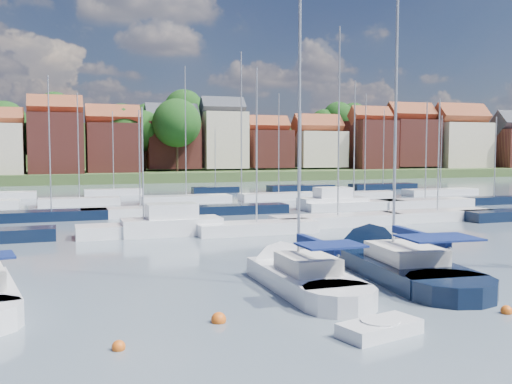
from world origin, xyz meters
name	(u,v)px	position (x,y,z in m)	size (l,w,h in m)	color
ground	(186,206)	(0.00, 40.00, 0.00)	(260.00, 260.00, 0.00)	#4F5E6C
sailboat_centre	(292,275)	(-2.82, 3.66, 0.36)	(2.89, 10.89, 14.83)	white
sailboat_navy	(380,260)	(2.83, 5.34, 0.34)	(4.92, 14.22, 19.20)	black
tender	(380,329)	(-2.99, -4.21, 0.23)	(3.02, 1.94, 0.60)	white
buoy_b	(119,350)	(-11.19, -2.82, 0.00)	(0.42, 0.42, 0.42)	#D85914
buoy_c	(219,322)	(-7.59, -1.13, 0.00)	(0.53, 0.53, 0.53)	#D85914
buoy_d	(506,313)	(2.79, -3.55, 0.00)	(0.42, 0.42, 0.42)	#D85914
buoy_e	(351,266)	(1.45, 5.96, 0.00)	(0.47, 0.47, 0.47)	#D85914
marina_field	(215,206)	(1.91, 35.15, 0.43)	(79.62, 41.41, 15.93)	white
far_shore_town	(120,155)	(2.23, 132.67, 4.61)	(212.46, 90.00, 22.27)	#405329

